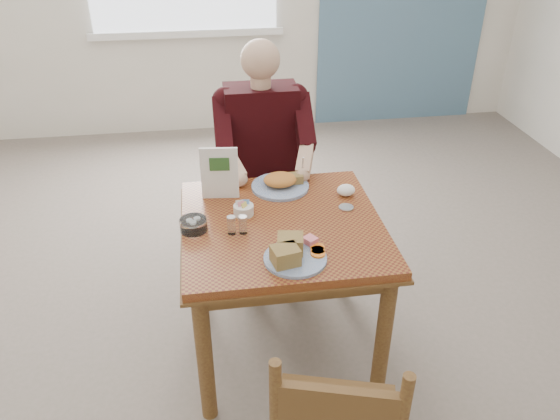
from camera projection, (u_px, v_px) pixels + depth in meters
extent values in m
plane|color=#675F53|center=(282.00, 343.00, 2.86)|extent=(6.00, 6.00, 0.00)
ellipsoid|color=gold|center=(289.00, 262.00, 2.19)|extent=(0.06, 0.05, 0.03)
ellipsoid|color=white|center=(346.00, 190.00, 2.67)|extent=(0.11, 0.10, 0.06)
cylinder|color=silver|center=(346.00, 208.00, 2.57)|extent=(0.08, 0.08, 0.01)
cube|color=white|center=(187.00, 34.00, 4.84)|extent=(1.72, 0.04, 0.06)
cube|color=brown|center=(282.00, 226.00, 2.48)|extent=(0.90, 0.90, 0.04)
cube|color=brown|center=(282.00, 231.00, 2.50)|extent=(0.92, 0.92, 0.01)
cylinder|color=brown|center=(205.00, 357.00, 2.29)|extent=(0.07, 0.07, 0.71)
cylinder|color=brown|center=(383.00, 338.00, 2.39)|extent=(0.07, 0.07, 0.71)
cylinder|color=brown|center=(200.00, 251.00, 2.96)|extent=(0.07, 0.07, 0.71)
cylinder|color=brown|center=(340.00, 239.00, 3.06)|extent=(0.07, 0.07, 0.71)
cube|color=brown|center=(297.00, 292.00, 2.19)|extent=(0.80, 0.03, 0.08)
cube|color=brown|center=(271.00, 197.00, 2.85)|extent=(0.80, 0.03, 0.08)
cube|color=brown|center=(197.00, 246.00, 2.47)|extent=(0.03, 0.80, 0.08)
cube|color=brown|center=(364.00, 231.00, 2.57)|extent=(0.03, 0.80, 0.08)
cylinder|color=brown|center=(237.00, 249.00, 3.20)|extent=(0.04, 0.04, 0.45)
cylinder|color=brown|center=(297.00, 244.00, 3.25)|extent=(0.04, 0.04, 0.45)
cylinder|color=brown|center=(232.00, 217.00, 3.51)|extent=(0.04, 0.04, 0.45)
cylinder|color=brown|center=(288.00, 213.00, 3.55)|extent=(0.04, 0.04, 0.45)
cube|color=brown|center=(263.00, 196.00, 3.25)|extent=(0.42, 0.42, 0.03)
cylinder|color=brown|center=(229.00, 150.00, 3.26)|extent=(0.04, 0.04, 0.50)
cylinder|color=brown|center=(288.00, 146.00, 3.31)|extent=(0.04, 0.04, 0.50)
cube|color=brown|center=(258.00, 132.00, 3.23)|extent=(0.38, 0.03, 0.14)
cube|color=brown|center=(338.00, 407.00, 1.54)|extent=(0.37, 0.14, 0.14)
cube|color=tan|center=(248.00, 196.00, 3.10)|extent=(0.13, 0.38, 0.12)
cube|color=tan|center=(283.00, 194.00, 3.13)|extent=(0.13, 0.38, 0.12)
cube|color=tan|center=(253.00, 257.00, 3.10)|extent=(0.10, 0.10, 0.48)
cube|color=tan|center=(287.00, 254.00, 3.13)|extent=(0.10, 0.10, 0.48)
cube|color=black|center=(261.00, 136.00, 3.09)|extent=(0.40, 0.22, 0.58)
sphere|color=black|center=(226.00, 100.00, 2.95)|extent=(0.15, 0.15, 0.15)
sphere|color=black|center=(295.00, 97.00, 3.00)|extent=(0.15, 0.15, 0.15)
cylinder|color=tan|center=(261.00, 84.00, 2.91)|extent=(0.11, 0.11, 0.08)
sphere|color=tan|center=(260.00, 59.00, 2.84)|extent=(0.21, 0.21, 0.21)
cube|color=black|center=(222.00, 126.00, 2.90)|extent=(0.09, 0.29, 0.27)
cube|color=black|center=(304.00, 121.00, 2.96)|extent=(0.09, 0.29, 0.27)
sphere|color=black|center=(225.00, 152.00, 2.85)|extent=(0.09, 0.09, 0.09)
sphere|color=black|center=(307.00, 147.00, 2.91)|extent=(0.09, 0.09, 0.09)
cube|color=tan|center=(232.00, 165.00, 2.80)|extent=(0.14, 0.23, 0.14)
cube|color=tan|center=(305.00, 161.00, 2.85)|extent=(0.14, 0.23, 0.14)
sphere|color=tan|center=(240.00, 179.00, 2.74)|extent=(0.08, 0.08, 0.08)
sphere|color=tan|center=(302.00, 175.00, 2.78)|extent=(0.08, 0.08, 0.08)
cylinder|color=silver|center=(302.00, 166.00, 2.76)|extent=(0.01, 0.05, 0.12)
cylinder|color=white|center=(295.00, 259.00, 2.22)|extent=(0.28, 0.28, 0.01)
cube|color=tan|center=(285.00, 256.00, 2.16)|extent=(0.12, 0.11, 0.07)
cube|color=tan|center=(290.00, 244.00, 2.23)|extent=(0.12, 0.11, 0.07)
cylinder|color=orange|center=(318.00, 254.00, 2.23)|extent=(0.07, 0.07, 0.01)
cylinder|color=orange|center=(318.00, 250.00, 2.25)|extent=(0.07, 0.07, 0.01)
cylinder|color=orange|center=(317.00, 247.00, 2.27)|extent=(0.08, 0.08, 0.01)
cube|color=#EA6F7D|center=(310.00, 240.00, 2.29)|extent=(0.07, 0.07, 0.03)
cylinder|color=white|center=(280.00, 187.00, 2.74)|extent=(0.29, 0.29, 0.02)
ellipsoid|color=orange|center=(280.00, 180.00, 2.72)|extent=(0.17, 0.14, 0.06)
cube|color=tan|center=(292.00, 178.00, 2.76)|extent=(0.11, 0.07, 0.04)
cylinder|color=white|center=(244.00, 210.00, 2.52)|extent=(0.11, 0.11, 0.05)
cube|color=pink|center=(241.00, 204.00, 2.50)|extent=(0.04, 0.02, 0.02)
cube|color=#6699D8|center=(246.00, 202.00, 2.51)|extent=(0.04, 0.02, 0.02)
cube|color=#EAD159|center=(244.00, 205.00, 2.49)|extent=(0.03, 0.03, 0.02)
cube|color=white|center=(239.00, 203.00, 2.51)|extent=(0.04, 0.02, 0.02)
cylinder|color=white|center=(232.00, 227.00, 2.37)|extent=(0.04, 0.04, 0.07)
cylinder|color=silver|center=(231.00, 218.00, 2.35)|extent=(0.04, 0.04, 0.01)
cylinder|color=white|center=(243.00, 226.00, 2.38)|extent=(0.04, 0.04, 0.07)
cylinder|color=silver|center=(243.00, 218.00, 2.36)|extent=(0.04, 0.04, 0.01)
cylinder|color=white|center=(193.00, 225.00, 2.40)|extent=(0.12, 0.12, 0.06)
cylinder|color=white|center=(190.00, 222.00, 2.39)|extent=(0.03, 0.03, 0.02)
cylinder|color=white|center=(197.00, 220.00, 2.40)|extent=(0.03, 0.03, 0.02)
cylinder|color=white|center=(193.00, 224.00, 2.37)|extent=(0.03, 0.03, 0.02)
cube|color=white|center=(219.00, 173.00, 2.60)|extent=(0.18, 0.03, 0.26)
cube|color=#2D5926|center=(219.00, 164.00, 2.56)|extent=(0.09, 0.01, 0.07)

